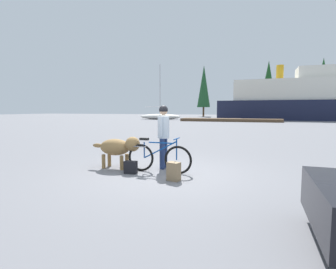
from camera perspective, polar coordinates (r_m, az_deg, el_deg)
The scene contains 12 objects.
ground_plane at distance 6.80m, azimuth -0.37°, elevation -8.48°, with size 160.00×160.00×0.00m, color slate.
bicycle at distance 6.84m, azimuth -2.07°, elevation -5.03°, with size 1.76×0.44×0.92m.
person_cyclist at distance 7.25m, azimuth -0.99°, elevation 0.89°, with size 0.32×0.53×1.75m.
dog at distance 7.42m, azimuth -10.68°, elevation -2.72°, with size 1.47×0.54×0.90m.
backpack at distance 6.11m, azimuth 1.24°, elevation -8.00°, with size 0.28×0.20×0.43m, color #8C7251.
handbag_pannier at distance 6.85m, azimuth -8.10°, elevation -7.05°, with size 0.32×0.18×0.32m, color black.
dock_pier at distance 37.33m, azimuth 13.27°, elevation 3.08°, with size 13.48×2.86×0.40m, color brown.
ferry_boat at distance 46.16m, azimuth 26.63°, elevation 6.58°, with size 24.21×7.86×8.62m.
sailboat_moored at distance 43.64m, azimuth -1.73°, elevation 3.95°, with size 7.04×1.97×8.95m.
pine_tree_far_left at distance 62.56m, azimuth 7.76°, elevation 10.28°, with size 3.01×3.01×11.83m.
pine_tree_center at distance 61.63m, azimuth 20.91°, elevation 10.71°, with size 3.13×3.13×12.03m.
pine_tree_far_right at distance 60.22m, azimuth 30.50°, elevation 10.03°, with size 3.20×3.20×11.64m.
Camera 1 is at (2.24, -6.20, 1.63)m, focal length 28.13 mm.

